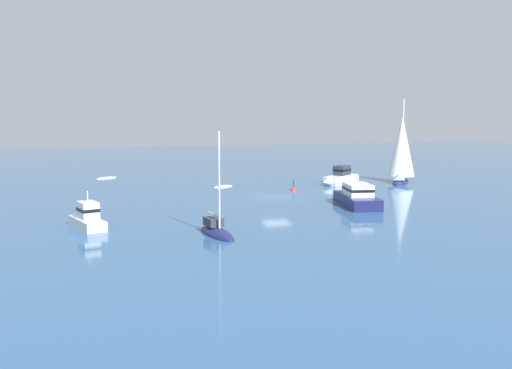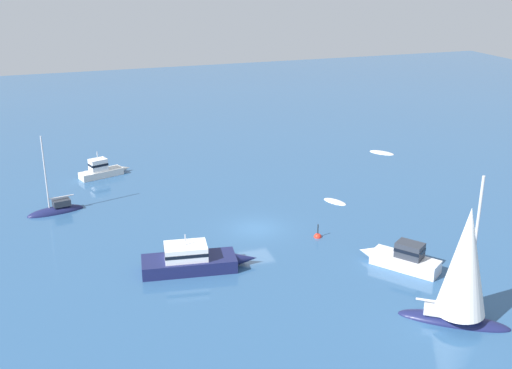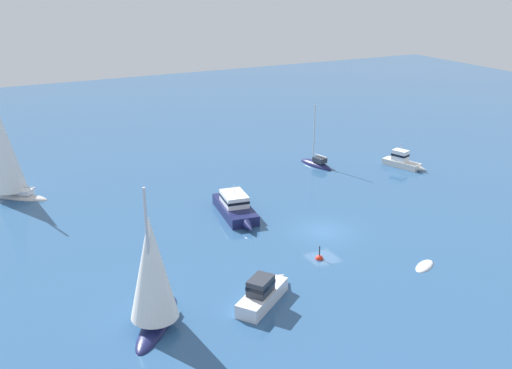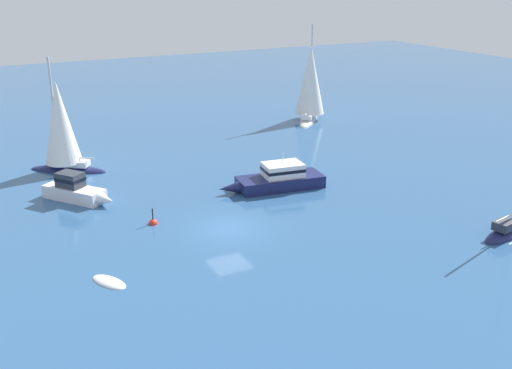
{
  "view_description": "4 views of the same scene",
  "coord_description": "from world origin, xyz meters",
  "px_view_note": "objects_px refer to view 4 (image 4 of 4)",
  "views": [
    {
      "loc": [
        -52.41,
        16.32,
        8.19
      ],
      "look_at": [
        2.53,
        1.33,
        0.92
      ],
      "focal_mm": 41.44,
      "sensor_mm": 36.0,
      "label": 1
    },
    {
      "loc": [
        -14.91,
        -43.67,
        20.54
      ],
      "look_at": [
        1.14,
        3.43,
        2.47
      ],
      "focal_mm": 44.14,
      "sensor_mm": 36.0,
      "label": 2
    },
    {
      "loc": [
        37.13,
        -25.17,
        20.71
      ],
      "look_at": [
        -6.85,
        -2.91,
        2.42
      ],
      "focal_mm": 40.99,
      "sensor_mm": 36.0,
      "label": 3
    },
    {
      "loc": [
        14.41,
        31.39,
        15.52
      ],
      "look_at": [
        -2.28,
        -0.61,
        2.44
      ],
      "focal_mm": 41.56,
      "sensor_mm": 36.0,
      "label": 4
    }
  ],
  "objects_px": {
    "powerboat": "(278,179)",
    "dinghy_1": "(109,282)",
    "launch_1": "(76,190)",
    "ketch": "(61,130)",
    "sloop": "(508,233)",
    "yacht": "(310,85)",
    "channel_buoy": "(153,224)"
  },
  "relations": [
    {
      "from": "yacht",
      "to": "sloop",
      "type": "relative_size",
      "value": 1.45
    },
    {
      "from": "launch_1",
      "to": "ketch",
      "type": "bearing_deg",
      "value": 139.4
    },
    {
      "from": "powerboat",
      "to": "yacht",
      "type": "bearing_deg",
      "value": -120.59
    },
    {
      "from": "powerboat",
      "to": "channel_buoy",
      "type": "bearing_deg",
      "value": 19.14
    },
    {
      "from": "yacht",
      "to": "launch_1",
      "type": "bearing_deg",
      "value": 156.49
    },
    {
      "from": "powerboat",
      "to": "dinghy_1",
      "type": "relative_size",
      "value": 3.22
    },
    {
      "from": "channel_buoy",
      "to": "ketch",
      "type": "bearing_deg",
      "value": -78.04
    },
    {
      "from": "sloop",
      "to": "ketch",
      "type": "bearing_deg",
      "value": 119.59
    },
    {
      "from": "ketch",
      "to": "powerboat",
      "type": "bearing_deg",
      "value": 174.97
    },
    {
      "from": "yacht",
      "to": "ketch",
      "type": "xyz_separation_m",
      "value": [
        27.22,
        5.7,
        -0.39
      ]
    },
    {
      "from": "dinghy_1",
      "to": "launch_1",
      "type": "bearing_deg",
      "value": -31.39
    },
    {
      "from": "sloop",
      "to": "dinghy_1",
      "type": "xyz_separation_m",
      "value": [
        23.59,
        -5.51,
        -0.13
      ]
    },
    {
      "from": "ketch",
      "to": "channel_buoy",
      "type": "xyz_separation_m",
      "value": [
        -2.92,
        13.77,
        -3.44
      ]
    },
    {
      "from": "sloop",
      "to": "ketch",
      "type": "height_order",
      "value": "ketch"
    },
    {
      "from": "yacht",
      "to": "channel_buoy",
      "type": "xyz_separation_m",
      "value": [
        24.31,
        19.47,
        -3.84
      ]
    },
    {
      "from": "sloop",
      "to": "dinghy_1",
      "type": "height_order",
      "value": "sloop"
    },
    {
      "from": "powerboat",
      "to": "dinghy_1",
      "type": "bearing_deg",
      "value": 37.12
    },
    {
      "from": "powerboat",
      "to": "dinghy_1",
      "type": "xyz_separation_m",
      "value": [
        15.03,
        8.42,
        -0.76
      ]
    },
    {
      "from": "launch_1",
      "to": "yacht",
      "type": "bearing_deg",
      "value": 78.87
    },
    {
      "from": "dinghy_1",
      "to": "yacht",
      "type": "bearing_deg",
      "value": -75.06
    },
    {
      "from": "ketch",
      "to": "dinghy_1",
      "type": "bearing_deg",
      "value": 121.41
    },
    {
      "from": "powerboat",
      "to": "sloop",
      "type": "height_order",
      "value": "sloop"
    },
    {
      "from": "powerboat",
      "to": "ketch",
      "type": "xyz_separation_m",
      "value": [
        13.44,
        -11.67,
        2.69
      ]
    },
    {
      "from": "launch_1",
      "to": "powerboat",
      "type": "relative_size",
      "value": 0.67
    },
    {
      "from": "powerboat",
      "to": "sloop",
      "type": "distance_m",
      "value": 16.37
    },
    {
      "from": "powerboat",
      "to": "channel_buoy",
      "type": "xyz_separation_m",
      "value": [
        10.52,
        2.1,
        -0.75
      ]
    },
    {
      "from": "launch_1",
      "to": "powerboat",
      "type": "distance_m",
      "value": 14.71
    },
    {
      "from": "launch_1",
      "to": "sloop",
      "type": "bearing_deg",
      "value": 14.78
    },
    {
      "from": "powerboat",
      "to": "dinghy_1",
      "type": "height_order",
      "value": "powerboat"
    },
    {
      "from": "ketch",
      "to": "launch_1",
      "type": "bearing_deg",
      "value": 121.35
    },
    {
      "from": "yacht",
      "to": "ketch",
      "type": "height_order",
      "value": "yacht"
    },
    {
      "from": "ketch",
      "to": "dinghy_1",
      "type": "xyz_separation_m",
      "value": [
        1.59,
        20.09,
        -3.46
      ]
    }
  ]
}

